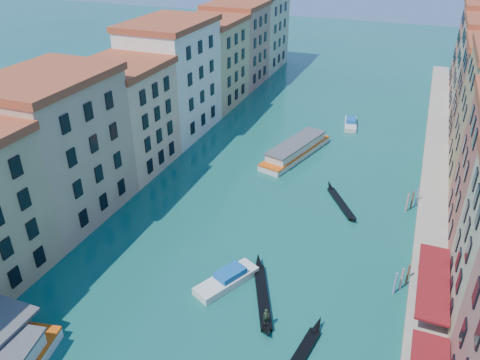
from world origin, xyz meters
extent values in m
cube|color=tan|center=(-26.00, 39.50, 9.50)|extent=(12.00, 17.00, 19.00)
cube|color=brown|center=(-26.00, 39.50, 19.50)|extent=(12.80, 17.40, 1.00)
cube|color=#E4B487|center=(-26.00, 55.00, 8.25)|extent=(12.00, 14.00, 16.50)
cube|color=brown|center=(-26.00, 55.00, 17.00)|extent=(12.80, 14.40, 1.00)
cube|color=#F0E0C4|center=(-26.00, 71.00, 10.00)|extent=(12.00, 18.00, 20.00)
cube|color=brown|center=(-26.00, 71.00, 20.50)|extent=(12.80, 18.40, 1.00)
cube|color=tan|center=(-26.00, 88.00, 8.75)|extent=(12.00, 16.00, 17.50)
cube|color=brown|center=(-26.00, 88.00, 18.00)|extent=(12.80, 16.40, 1.00)
cube|color=tan|center=(-26.00, 103.50, 9.25)|extent=(12.00, 15.00, 18.50)
cube|color=brown|center=(-26.00, 103.50, 19.00)|extent=(12.80, 15.40, 1.00)
cube|color=#D5B88E|center=(-26.00, 119.50, 9.50)|extent=(12.00, 17.00, 19.00)
cube|color=#A79D86|center=(22.00, 65.00, 0.50)|extent=(4.00, 140.00, 1.00)
cube|color=maroon|center=(22.20, 39.00, 3.00)|extent=(3.20, 12.60, 0.25)
cylinder|color=#515153|center=(20.80, 34.80, 1.50)|extent=(0.12, 0.12, 3.00)
cylinder|color=#515153|center=(20.80, 43.20, 1.50)|extent=(0.12, 0.12, 3.00)
cylinder|color=brown|center=(18.50, 39.00, 1.30)|extent=(0.24, 0.24, 3.20)
cylinder|color=brown|center=(19.10, 40.00, 1.30)|extent=(0.24, 0.24, 3.20)
cylinder|color=brown|center=(19.70, 41.00, 1.30)|extent=(0.24, 0.24, 3.20)
cylinder|color=brown|center=(18.50, 57.00, 1.30)|extent=(0.24, 0.24, 3.20)
cylinder|color=brown|center=(19.10, 58.00, 1.30)|extent=(0.24, 0.24, 3.20)
cylinder|color=brown|center=(19.70, 59.00, 1.30)|extent=(0.24, 0.24, 3.20)
cube|color=silver|center=(-1.01, 68.80, 0.53)|extent=(8.59, 18.06, 1.06)
cube|color=silver|center=(-1.01, 68.80, 1.68)|extent=(7.22, 14.54, 1.41)
cube|color=#515153|center=(-1.01, 68.80, 2.51)|extent=(7.59, 15.04, 0.22)
cube|color=#E4550D|center=(-1.01, 68.80, 1.01)|extent=(8.64, 18.07, 0.22)
cube|color=black|center=(5.14, 33.03, 0.24)|extent=(5.16, 9.56, 0.50)
cone|color=black|center=(2.89, 38.06, 0.66)|extent=(1.81, 2.43, 1.85)
cone|color=black|center=(7.39, 27.99, 0.55)|extent=(1.66, 2.08, 1.63)
imported|color=#1E2D1C|center=(6.85, 29.20, 1.39)|extent=(0.82, 0.70, 1.90)
cone|color=black|center=(11.83, 30.80, 0.63)|extent=(1.28, 2.23, 1.75)
cube|color=black|center=(9.56, 55.42, 0.21)|extent=(5.47, 7.82, 0.43)
cone|color=black|center=(7.02, 59.45, 0.57)|extent=(1.75, 2.08, 1.60)
cone|color=black|center=(12.11, 51.39, 0.48)|extent=(1.57, 1.80, 1.41)
cube|color=silver|center=(0.58, 33.68, 0.46)|extent=(5.77, 8.25, 0.91)
cube|color=#1356A1|center=(0.83, 34.19, 1.25)|extent=(3.35, 3.97, 0.80)
cube|color=silver|center=(5.70, 85.77, 0.41)|extent=(3.35, 7.43, 0.82)
cube|color=#1356A1|center=(5.62, 86.27, 1.13)|extent=(2.30, 3.32, 0.72)
camera|label=1|loc=(16.95, -3.82, 36.52)|focal=35.00mm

